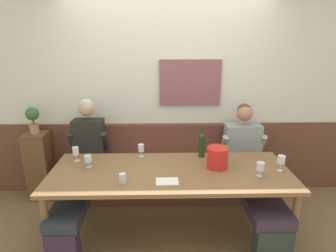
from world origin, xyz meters
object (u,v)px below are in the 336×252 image
Objects in this scene: person_center_left_seat at (82,167)px; water_tumbler_center at (123,178)px; wine_glass_right_end at (260,167)px; wine_glass_mid_left at (281,160)px; wine_glass_center_rear at (88,159)px; ice_bucket at (218,158)px; wine_bottle_amber_mid at (202,144)px; dining_table at (170,177)px; potted_plant at (33,118)px; wine_glass_near_bucket at (141,148)px; wine_glass_left_end at (76,152)px; wall_bench at (169,177)px; person_right_seat at (251,169)px.

person_center_left_seat reaches higher than water_tumbler_center.
wine_glass_right_end is at bearing 4.60° from water_tumbler_center.
wine_glass_mid_left is 1.94m from wine_glass_center_rear.
wine_bottle_amber_mid reaches higher than ice_bucket.
wine_glass_mid_left is 0.27m from wine_glass_right_end.
wine_glass_mid_left reaches higher than wine_glass_center_rear.
wine_glass_mid_left is at bearing -1.38° from dining_table.
ice_bucket is at bearing 151.74° from wine_glass_right_end.
wine_glass_mid_left is 0.48× the size of potted_plant.
wine_glass_right_end is at bearing -23.38° from wine_glass_near_bucket.
wall_bench is at bearing 25.86° from wine_glass_left_end.
person_right_seat is 8.76× the size of wine_glass_left_end.
potted_plant is at bearing 162.69° from wine_glass_near_bucket.
person_right_seat reaches higher than water_tumbler_center.
wine_bottle_amber_mid is 0.68m from wine_glass_near_bucket.
wall_bench reaches higher than water_tumbler_center.
wine_glass_center_rear is 1.71m from wine_glass_right_end.
wine_glass_left_end reaches higher than water_tumbler_center.
dining_table is 0.88m from wine_glass_right_end.
person_center_left_seat is at bearing -178.15° from wine_glass_near_bucket.
wine_glass_left_end is (-1.49, 0.20, -0.01)m from ice_bucket.
dining_table is 7.11× the size of wine_bottle_amber_mid.
wine_bottle_amber_mid reaches higher than wall_bench.
person_center_left_seat reaches higher than dining_table.
wine_glass_left_end is at bearing 172.42° from ice_bucket.
wine_bottle_amber_mid is 2.61× the size of wine_glass_center_rear.
water_tumbler_center is (-0.45, -0.99, 0.51)m from wall_bench.
wine_bottle_amber_mid is (-0.56, 0.02, 0.30)m from person_right_seat.
dining_table is at bearing -19.56° from person_center_left_seat.
potted_plant is (-1.65, 0.03, 0.80)m from wall_bench.
wine_glass_center_rear is (-1.94, 0.12, -0.02)m from wine_glass_mid_left.
ice_bucket is at bearing -11.00° from person_center_left_seat.
ice_bucket is 0.66× the size of potted_plant.
person_center_left_seat reaches higher than wine_glass_center_rear.
wall_bench is at bearing 65.79° from water_tumbler_center.
wine_glass_left_end reaches higher than wine_glass_near_bucket.
water_tumbler_center is at bearing -41.89° from wine_glass_left_end.
wine_glass_mid_left is at bearing 24.31° from wine_glass_right_end.
person_right_seat is 15.04× the size of water_tumbler_center.
wine_glass_center_rear is at bearing -60.67° from person_center_left_seat.
wine_glass_left_end is at bearing -39.12° from potted_plant.
person_center_left_seat is 0.92m from potted_plant.
wine_glass_left_end is (-0.03, -0.09, 0.22)m from person_center_left_seat.
wine_glass_near_bucket reaches higher than wine_glass_center_rear.
ice_bucket is at bearing -7.58° from wine_glass_left_end.
ice_bucket is at bearing 171.70° from wine_glass_mid_left.
dining_table is 11.02× the size of ice_bucket.
wall_bench is at bearing 37.95° from wine_glass_center_rear.
water_tumbler_center is (0.39, -0.34, -0.04)m from wine_glass_center_rear.
dining_table is 0.51m from wine_glass_near_bucket.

